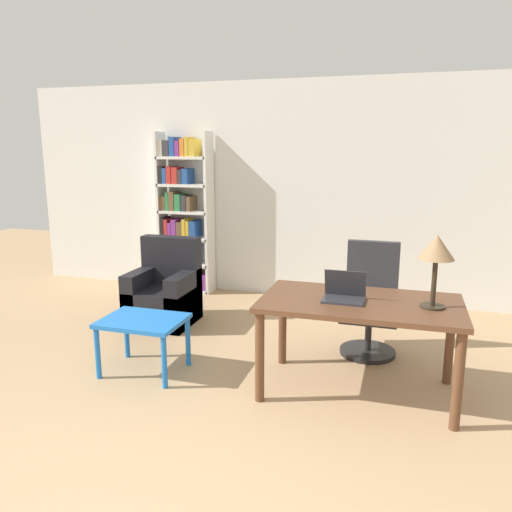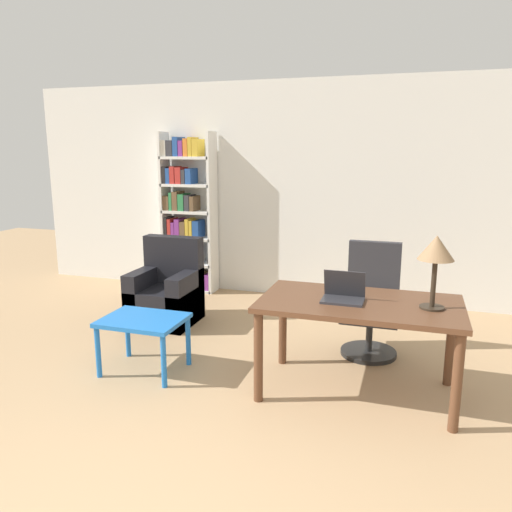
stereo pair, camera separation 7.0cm
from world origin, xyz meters
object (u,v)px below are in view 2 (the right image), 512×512
laptop (343,294)px  armchair (166,295)px  desk (359,314)px  table_lamp (436,251)px  office_chair (371,305)px  side_table_blue (143,326)px  bookshelf (186,219)px

laptop → armchair: 2.37m
desk → armchair: (-2.19, 1.03, -0.34)m
table_lamp → armchair: size_ratio=0.58×
laptop → office_chair: 0.96m
desk → side_table_blue: (-1.78, -0.16, -0.24)m
office_chair → armchair: bearing=175.4°
desk → table_lamp: (0.51, -0.02, 0.52)m
office_chair → side_table_blue: office_chair is taller
office_chair → side_table_blue: bearing=-150.6°
table_lamp → bookshelf: size_ratio=0.26×
side_table_blue → bookshelf: size_ratio=0.32×
table_lamp → office_chair: table_lamp is taller
side_table_blue → table_lamp: bearing=3.5°
table_lamp → office_chair: (-0.49, 0.87, -0.71)m
laptop → armchair: laptop is taller
office_chair → desk: bearing=-91.6°
desk → laptop: (-0.12, -0.02, 0.15)m
laptop → side_table_blue: laptop is taller
laptop → armchair: (-2.06, 1.06, -0.49)m
laptop → office_chair: size_ratio=0.30×
desk → office_chair: (0.02, 0.86, -0.19)m
armchair → bookshelf: (-0.34, 1.24, 0.66)m
office_chair → bookshelf: 2.96m
table_lamp → laptop: bearing=-179.2°
desk → bookshelf: size_ratio=0.72×
side_table_blue → armchair: size_ratio=0.74×
bookshelf → desk: bearing=-42.0°
desk → bookshelf: bearing=138.0°
table_lamp → bookshelf: bookshelf is taller
office_chair → table_lamp: bearing=-60.8°
office_chair → bookshelf: size_ratio=0.49×
side_table_blue → armchair: bearing=109.1°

